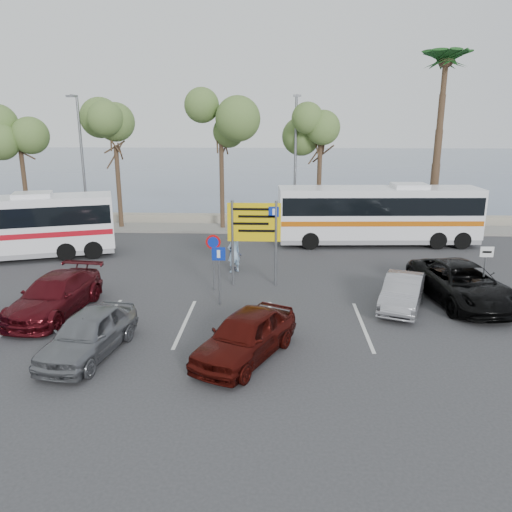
{
  "coord_description": "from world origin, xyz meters",
  "views": [
    {
      "loc": [
        1.93,
        -16.87,
        6.81
      ],
      "look_at": [
        1.09,
        3.0,
        1.32
      ],
      "focal_mm": 35.0,
      "sensor_mm": 36.0,
      "label": 1
    }
  ],
  "objects_px": {
    "coach_bus_left": "(1,230)",
    "pedestrian_near": "(234,253)",
    "street_lamp_right": "(295,157)",
    "coach_bus_right": "(378,217)",
    "pedestrian_far": "(235,253)",
    "street_lamp_left": "(82,156)",
    "car_silver_a": "(88,333)",
    "car_maroon": "(55,295)",
    "suv_black": "(462,283)",
    "direction_sign": "(254,229)",
    "car_red": "(246,335)",
    "car_silver_b": "(403,292)"
  },
  "relations": [
    {
      "from": "direction_sign",
      "to": "car_red",
      "type": "xyz_separation_m",
      "value": [
        0.05,
        -6.7,
        -1.72
      ]
    },
    {
      "from": "street_lamp_right",
      "to": "car_maroon",
      "type": "distance_m",
      "value": 16.98
    },
    {
      "from": "coach_bus_left",
      "to": "car_silver_a",
      "type": "height_order",
      "value": "coach_bus_left"
    },
    {
      "from": "car_silver_b",
      "to": "pedestrian_far",
      "type": "height_order",
      "value": "pedestrian_far"
    },
    {
      "from": "direction_sign",
      "to": "coach_bus_right",
      "type": "bearing_deg",
      "value": 48.35
    },
    {
      "from": "car_silver_a",
      "to": "street_lamp_left",
      "type": "bearing_deg",
      "value": 120.0
    },
    {
      "from": "car_silver_b",
      "to": "car_red",
      "type": "bearing_deg",
      "value": -121.94
    },
    {
      "from": "street_lamp_right",
      "to": "coach_bus_left",
      "type": "distance_m",
      "value": 16.48
    },
    {
      "from": "car_maroon",
      "to": "car_red",
      "type": "bearing_deg",
      "value": -18.16
    },
    {
      "from": "suv_black",
      "to": "car_silver_b",
      "type": "relative_size",
      "value": 1.44
    },
    {
      "from": "car_silver_a",
      "to": "suv_black",
      "type": "height_order",
      "value": "suv_black"
    },
    {
      "from": "street_lamp_right",
      "to": "coach_bus_right",
      "type": "height_order",
      "value": "street_lamp_right"
    },
    {
      "from": "street_lamp_left",
      "to": "direction_sign",
      "type": "bearing_deg",
      "value": -43.17
    },
    {
      "from": "street_lamp_right",
      "to": "direction_sign",
      "type": "bearing_deg",
      "value": -100.94
    },
    {
      "from": "street_lamp_right",
      "to": "pedestrian_far",
      "type": "relative_size",
      "value": 5.18
    },
    {
      "from": "street_lamp_right",
      "to": "pedestrian_near",
      "type": "bearing_deg",
      "value": -109.44
    },
    {
      "from": "direction_sign",
      "to": "pedestrian_far",
      "type": "distance_m",
      "value": 2.96
    },
    {
      "from": "car_maroon",
      "to": "pedestrian_far",
      "type": "distance_m",
      "value": 8.33
    },
    {
      "from": "car_silver_b",
      "to": "direction_sign",
      "type": "bearing_deg",
      "value": 177.22
    },
    {
      "from": "car_red",
      "to": "car_silver_b",
      "type": "relative_size",
      "value": 1.11
    },
    {
      "from": "coach_bus_left",
      "to": "car_red",
      "type": "xyz_separation_m",
      "value": [
        12.65,
        -10.0,
        -0.83
      ]
    },
    {
      "from": "coach_bus_left",
      "to": "coach_bus_right",
      "type": "height_order",
      "value": "coach_bus_right"
    },
    {
      "from": "coach_bus_left",
      "to": "direction_sign",
      "type": "bearing_deg",
      "value": -14.69
    },
    {
      "from": "street_lamp_left",
      "to": "suv_black",
      "type": "height_order",
      "value": "street_lamp_left"
    },
    {
      "from": "pedestrian_far",
      "to": "street_lamp_left",
      "type": "bearing_deg",
      "value": 39.39
    },
    {
      "from": "coach_bus_left",
      "to": "car_silver_a",
      "type": "xyz_separation_m",
      "value": [
        8.0,
        -10.0,
        -0.86
      ]
    },
    {
      "from": "direction_sign",
      "to": "car_silver_a",
      "type": "xyz_separation_m",
      "value": [
        -4.6,
        -6.7,
        -1.75
      ]
    },
    {
      "from": "direction_sign",
      "to": "pedestrian_near",
      "type": "bearing_deg",
      "value": 119.3
    },
    {
      "from": "coach_bus_left",
      "to": "pedestrian_near",
      "type": "xyz_separation_m",
      "value": [
        11.59,
        -1.5,
        -0.64
      ]
    },
    {
      "from": "street_lamp_left",
      "to": "car_red",
      "type": "xyz_separation_m",
      "value": [
        11.06,
        -17.02,
        -3.89
      ]
    },
    {
      "from": "car_maroon",
      "to": "car_silver_b",
      "type": "relative_size",
      "value": 1.27
    },
    {
      "from": "street_lamp_left",
      "to": "pedestrian_far",
      "type": "xyz_separation_m",
      "value": [
        10.0,
        -8.09,
        -3.83
      ]
    },
    {
      "from": "street_lamp_left",
      "to": "suv_black",
      "type": "xyz_separation_m",
      "value": [
        19.02,
        -12.02,
        -3.85
      ]
    },
    {
      "from": "coach_bus_left",
      "to": "coach_bus_right",
      "type": "distance_m",
      "value": 19.51
    },
    {
      "from": "street_lamp_left",
      "to": "coach_bus_right",
      "type": "relative_size",
      "value": 0.73
    },
    {
      "from": "direction_sign",
      "to": "coach_bus_right",
      "type": "relative_size",
      "value": 0.33
    },
    {
      "from": "car_red",
      "to": "suv_black",
      "type": "xyz_separation_m",
      "value": [
        7.96,
        5.0,
        0.04
      ]
    },
    {
      "from": "coach_bus_right",
      "to": "pedestrian_near",
      "type": "distance_m",
      "value": 9.33
    },
    {
      "from": "car_red",
      "to": "car_silver_b",
      "type": "xyz_separation_m",
      "value": [
        5.56,
        4.28,
        -0.09
      ]
    },
    {
      "from": "coach_bus_right",
      "to": "car_silver_b",
      "type": "distance_m",
      "value": 9.8
    },
    {
      "from": "coach_bus_right",
      "to": "pedestrian_far",
      "type": "relative_size",
      "value": 7.13
    },
    {
      "from": "direction_sign",
      "to": "car_silver_a",
      "type": "distance_m",
      "value": 8.31
    },
    {
      "from": "direction_sign",
      "to": "car_silver_a",
      "type": "relative_size",
      "value": 0.9
    },
    {
      "from": "street_lamp_right",
      "to": "coach_bus_right",
      "type": "relative_size",
      "value": 0.73
    },
    {
      "from": "direction_sign",
      "to": "coach_bus_right",
      "type": "height_order",
      "value": "direction_sign"
    },
    {
      "from": "street_lamp_left",
      "to": "car_silver_a",
      "type": "relative_size",
      "value": 2.0
    },
    {
      "from": "car_red",
      "to": "pedestrian_near",
      "type": "xyz_separation_m",
      "value": [
        -1.06,
        8.5,
        0.19
      ]
    },
    {
      "from": "suv_black",
      "to": "car_maroon",
      "type": "bearing_deg",
      "value": 177.88
    },
    {
      "from": "coach_bus_left",
      "to": "car_silver_a",
      "type": "bearing_deg",
      "value": -51.36
    },
    {
      "from": "car_silver_a",
      "to": "suv_black",
      "type": "distance_m",
      "value": 13.58
    }
  ]
}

